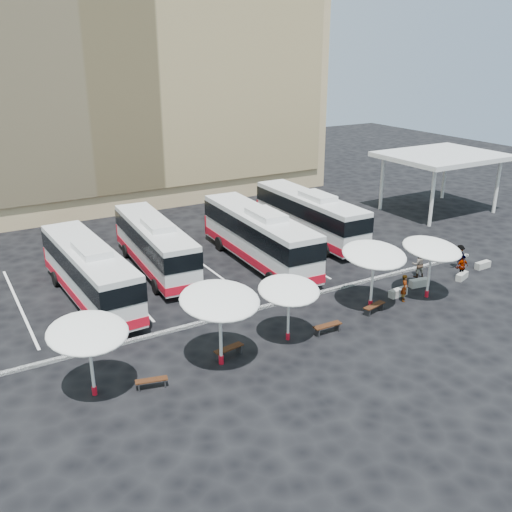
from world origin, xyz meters
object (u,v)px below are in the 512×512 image
passenger_0 (405,288)px  passenger_1 (419,264)px  bus_0 (89,271)px  bus_3 (309,214)px  sunshade_4 (432,249)px  wood_bench_2 (327,327)px  sunshade_3 (374,255)px  sunshade_0 (88,333)px  conc_bench_2 (462,276)px  passenger_2 (462,267)px  bus_1 (155,244)px  wood_bench_0 (152,381)px  wood_bench_3 (374,307)px  passenger_3 (459,257)px  sunshade_2 (289,290)px  conc_bench_0 (398,293)px  wood_bench_1 (229,350)px  bus_2 (258,235)px  conc_bench_1 (419,283)px  sunshade_1 (220,300)px  conc_bench_3 (483,265)px

passenger_0 → passenger_1: bearing=-13.1°
bus_0 → bus_3: size_ratio=0.97×
sunshade_4 → wood_bench_2: 8.37m
bus_3 → sunshade_3: 12.67m
bus_3 → sunshade_0: size_ratio=3.09×
conc_bench_2 → passenger_2: (0.13, 0.17, 0.55)m
bus_1 → passenger_0: bearing=-44.4°
wood_bench_2 → wood_bench_0: bearing=-178.9°
wood_bench_2 → wood_bench_3: bearing=9.7°
bus_0 → passenger_1: bearing=-22.4°
bus_1 → wood_bench_0: bearing=-108.2°
passenger_3 → wood_bench_2: bearing=19.1°
sunshade_2 → conc_bench_2: 14.30m
sunshade_2 → conc_bench_0: bearing=7.5°
conc_bench_2 → passenger_3: (1.32, 1.47, 0.61)m
sunshade_3 → wood_bench_3: size_ratio=2.55×
passenger_0 → passenger_3: passenger_3 is taller
wood_bench_0 → conc_bench_0: bearing=6.3°
bus_0 → conc_bench_2: 23.17m
sunshade_3 → passenger_2: (7.97, 0.39, -2.43)m
wood_bench_2 → conc_bench_2: bearing=7.2°
bus_1 → sunshade_0: size_ratio=2.95×
bus_3 → wood_bench_1: bus_3 is taller
bus_2 → passenger_1: size_ratio=7.11×
passenger_2 → passenger_3: 1.76m
conc_bench_1 → conc_bench_2: (3.24, -0.54, -0.03)m
conc_bench_1 → passenger_1: (1.06, 1.18, 0.64)m
sunshade_1 → sunshade_4: (14.07, 0.60, -0.25)m
sunshade_0 → conc_bench_2: size_ratio=3.43×
wood_bench_0 → wood_bench_2: bearing=1.1°
sunshade_3 → passenger_0: bearing=-8.1°
wood_bench_1 → passenger_0: 11.87m
sunshade_2 → passenger_0: 8.70m
bus_1 → conc_bench_2: bearing=-31.4°
wood_bench_2 → passenger_3: bearing=12.7°
sunshade_4 → passenger_3: 6.19m
bus_3 → bus_2: bearing=-155.7°
wood_bench_0 → wood_bench_1: bearing=9.5°
passenger_1 → passenger_2: size_ratio=1.15×
sunshade_1 → conc_bench_3: size_ratio=3.43×
sunshade_1 → conc_bench_1: sunshade_1 is taller
wood_bench_1 → wood_bench_2: wood_bench_2 is taller
sunshade_2 → wood_bench_2: (2.15, -0.47, -2.38)m
wood_bench_2 → passenger_1: size_ratio=0.91×
bus_3 → passenger_1: (1.58, -9.99, -1.06)m
wood_bench_0 → passenger_1: (19.43, 3.41, 0.55)m
passenger_1 → passenger_3: size_ratio=1.07×
wood_bench_1 → conc_bench_1: conc_bench_1 is taller
bus_2 → conc_bench_0: size_ratio=10.16×
conc_bench_1 → conc_bench_2: 3.28m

